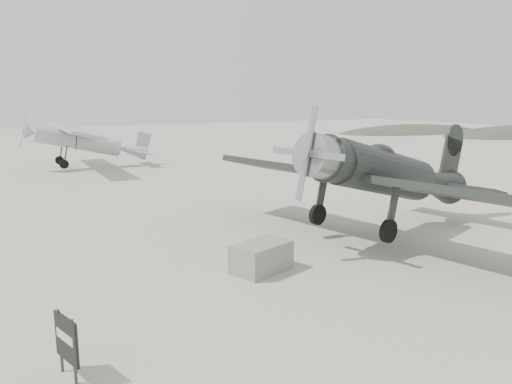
{
  "coord_description": "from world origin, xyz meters",
  "views": [
    {
      "loc": [
        -8.76,
        -15.86,
        5.18
      ],
      "look_at": [
        0.7,
        1.12,
        1.5
      ],
      "focal_mm": 35.0,
      "sensor_mm": 36.0,
      "label": 1
    }
  ],
  "objects_px": {
    "lowwing_monoplane": "(388,174)",
    "sign_board": "(66,340)",
    "highwing_monoplane": "(84,138)",
    "equipment_block": "(261,257)"
  },
  "relations": [
    {
      "from": "equipment_block",
      "to": "sign_board",
      "type": "height_order",
      "value": "sign_board"
    },
    {
      "from": "highwing_monoplane",
      "to": "sign_board",
      "type": "height_order",
      "value": "highwing_monoplane"
    },
    {
      "from": "highwing_monoplane",
      "to": "sign_board",
      "type": "bearing_deg",
      "value": -99.92
    },
    {
      "from": "equipment_block",
      "to": "highwing_monoplane",
      "type": "bearing_deg",
      "value": 90.73
    },
    {
      "from": "sign_board",
      "to": "highwing_monoplane",
      "type": "bearing_deg",
      "value": 63.51
    },
    {
      "from": "lowwing_monoplane",
      "to": "highwing_monoplane",
      "type": "xyz_separation_m",
      "value": [
        -6.42,
        24.73,
        -0.12
      ]
    },
    {
      "from": "highwing_monoplane",
      "to": "equipment_block",
      "type": "relative_size",
      "value": 7.13
    },
    {
      "from": "lowwing_monoplane",
      "to": "sign_board",
      "type": "relative_size",
      "value": 11.05
    },
    {
      "from": "highwing_monoplane",
      "to": "equipment_block",
      "type": "xyz_separation_m",
      "value": [
        0.33,
        -25.83,
        -1.81
      ]
    },
    {
      "from": "equipment_block",
      "to": "sign_board",
      "type": "bearing_deg",
      "value": -151.23
    }
  ]
}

